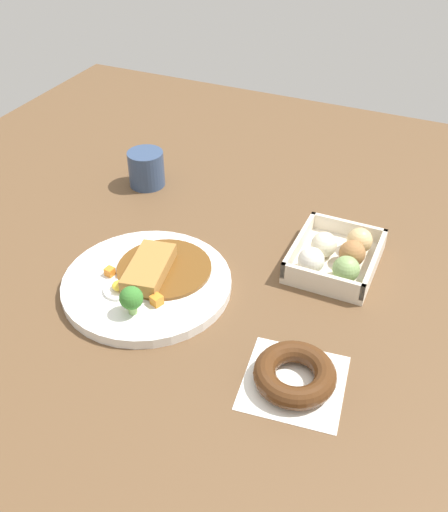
{
  "coord_description": "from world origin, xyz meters",
  "views": [
    {
      "loc": [
        -0.73,
        -0.34,
        0.65
      ],
      "look_at": [
        0.01,
        -0.01,
        0.03
      ],
      "focal_mm": 40.76,
      "sensor_mm": 36.0,
      "label": 1
    }
  ],
  "objects": [
    {
      "name": "ground_plane",
      "position": [
        0.0,
        0.0,
        0.0
      ],
      "size": [
        1.6,
        1.6,
        0.0
      ],
      "primitive_type": "plane",
      "color": "brown"
    },
    {
      "name": "coffee_mug",
      "position": [
        0.21,
        0.27,
        0.04
      ],
      "size": [
        0.08,
        0.08,
        0.08
      ],
      "primitive_type": "cylinder",
      "color": "#33476B",
      "rests_on": "ground_plane"
    },
    {
      "name": "donut_box",
      "position": [
        0.1,
        -0.19,
        0.02
      ],
      "size": [
        0.18,
        0.15,
        0.06
      ],
      "color": "beige",
      "rests_on": "ground_plane"
    },
    {
      "name": "curry_plate",
      "position": [
        -0.09,
        0.09,
        0.01
      ],
      "size": [
        0.29,
        0.29,
        0.07
      ],
      "color": "white",
      "rests_on": "ground_plane"
    },
    {
      "name": "chocolate_ring_donut",
      "position": [
        -0.19,
        -0.21,
        0.02
      ],
      "size": [
        0.16,
        0.16,
        0.03
      ],
      "color": "white",
      "rests_on": "ground_plane"
    }
  ]
}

